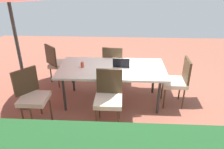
% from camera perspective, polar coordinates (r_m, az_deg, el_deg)
% --- Properties ---
extents(ground_plane, '(10.00, 10.00, 0.02)m').
position_cam_1_polar(ground_plane, '(4.51, -0.00, -7.11)').
color(ground_plane, '#935442').
extents(dining_table, '(2.08, 1.08, 0.76)m').
position_cam_1_polar(dining_table, '(4.17, -0.00, 1.29)').
color(dining_table, silver).
rests_on(dining_table, ground_plane).
extents(chair_northeast, '(0.58, 0.58, 0.98)m').
position_cam_1_polar(chair_northeast, '(3.89, -20.81, -5.02)').
color(chair_northeast, beige).
rests_on(chair_northeast, ground_plane).
extents(chair_southeast, '(0.59, 0.59, 0.98)m').
position_cam_1_polar(chair_southeast, '(5.12, -14.45, 3.23)').
color(chair_southeast, beige).
rests_on(chair_southeast, ground_plane).
extents(chair_west, '(0.47, 0.46, 0.98)m').
position_cam_1_polar(chair_west, '(4.32, 17.21, -1.33)').
color(chair_west, beige).
rests_on(chair_west, ground_plane).
extents(chair_south, '(0.47, 0.48, 0.98)m').
position_cam_1_polar(chair_south, '(4.87, 0.30, 2.94)').
color(chair_south, beige).
rests_on(chair_south, ground_plane).
extents(chair_north, '(0.46, 0.47, 0.98)m').
position_cam_1_polar(chair_north, '(3.60, -0.92, -5.74)').
color(chair_north, beige).
rests_on(chair_north, ground_plane).
extents(laptop, '(0.33, 0.26, 0.21)m').
position_cam_1_polar(laptop, '(4.15, 2.51, 2.57)').
color(laptop, '#B7B7BC').
rests_on(laptop, dining_table).
extents(cup, '(0.06, 0.06, 0.11)m').
position_cam_1_polar(cup, '(4.18, -7.99, 2.61)').
color(cup, '#CC4C33').
rests_on(cup, dining_table).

